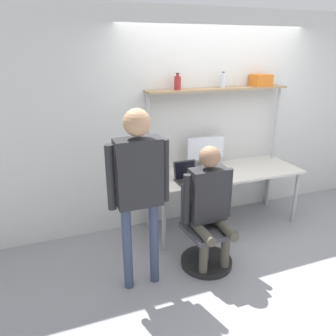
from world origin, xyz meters
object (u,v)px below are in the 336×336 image
Objects in this scene: office_chair at (205,240)px; laptop at (186,175)px; bottle_clear at (223,81)px; bottle_red at (178,83)px; storage_box at (261,80)px; cell_phone at (207,177)px; monitor at (205,151)px; person_seated at (210,199)px; person_standing at (139,178)px.

laptop is at bearing 88.32° from office_chair.
bottle_clear is at bearing 29.54° from laptop.
office_chair is 4.71× the size of bottle_clear.
laptop is 0.79m from office_chair.
bottle_red reaches higher than storage_box.
cell_phone is at bearing -133.86° from bottle_clear.
monitor is at bearing 67.92° from cell_phone.
person_seated is (-0.28, -0.61, 0.03)m from cell_phone.
laptop is at bearing -163.27° from storage_box.
storage_box is (1.20, 0.93, 1.57)m from office_chair.
office_chair is 2.18m from storage_box.
office_chair is 1.83m from bottle_red.
storage_box is (1.18, 0.35, 1.03)m from laptop.
laptop is at bearing -93.26° from bottle_red.
laptop reaches higher than cell_phone.
person_seated reaches higher than monitor.
storage_box reaches higher than person_seated.
storage_box is at bearing 27.80° from person_standing.
person_seated is 1.87m from storage_box.
monitor is at bearing -3.70° from bottle_red.
person_standing is (-1.17, -1.00, 0.16)m from monitor.
bottle_clear is (0.36, 0.37, 1.09)m from cell_phone.
laptop is 1.06m from person_standing.
bottle_red is at bearing 87.72° from office_chair.
person_standing is 2.31m from storage_box.
person_seated is at bearing 3.51° from person_standing.
laptop is (-0.41, -0.33, -0.16)m from monitor.
person_standing is at bearing -127.37° from bottle_red.
bottle_red reaches higher than person_standing.
monitor is 1.23m from office_chair.
storage_box reaches higher than laptop.
laptop is 1.09m from bottle_red.
office_chair is at bearing -91.68° from laptop.
bottle_red is (-0.61, -0.00, 0.00)m from bottle_clear.
monitor is at bearing 40.44° from person_standing.
bottle_red is 0.83× the size of storage_box.
bottle_red is at bearing 86.74° from laptop.
monitor reaches higher than laptop.
person_seated reaches higher than office_chair.
office_chair is (-0.29, -0.56, -0.49)m from cell_phone.
person_standing is at bearing -143.57° from bottle_clear.
bottle_red is at bearing -180.00° from storage_box.
person_seated is at bearing -113.97° from monitor.
monitor is 0.40× the size of person_seated.
office_chair is at bearing -124.64° from bottle_clear.
person_seated is 6.92× the size of bottle_red.
cell_phone is at bearing 62.86° from office_chair.
bottle_clear is at bearing 36.43° from person_standing.
bottle_red is at bearing 176.30° from monitor.
bottle_clear is (1.39, 1.02, 0.71)m from person_standing.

